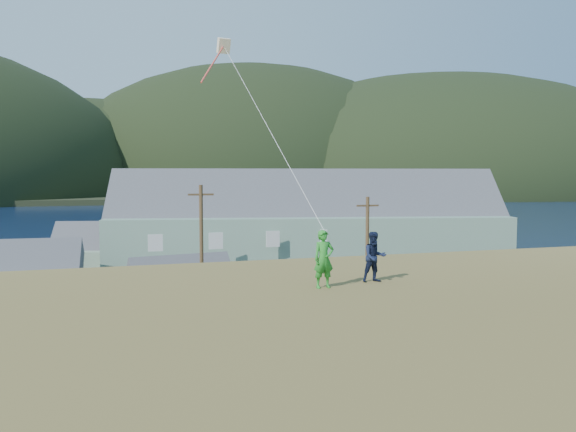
{
  "coord_description": "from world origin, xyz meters",
  "views": [
    {
      "loc": [
        -4.26,
        -33.4,
        10.48
      ],
      "look_at": [
        2.25,
        -11.37,
        8.8
      ],
      "focal_mm": 35.0,
      "sensor_mm": 36.0,
      "label": 1
    }
  ],
  "objects_px": {
    "wharf": "(109,255)",
    "kite_flyer_green": "(324,259)",
    "shed_palegreen_near": "(22,277)",
    "shed_palegreen_far": "(110,254)",
    "shed_white": "(183,292)",
    "lodge": "(308,229)",
    "kite_flyer_navy": "(374,257)"
  },
  "relations": [
    {
      "from": "wharf",
      "to": "kite_flyer_green",
      "type": "relative_size",
      "value": 15.4
    },
    {
      "from": "wharf",
      "to": "shed_palegreen_near",
      "type": "height_order",
      "value": "shed_palegreen_near"
    },
    {
      "from": "shed_palegreen_far",
      "to": "kite_flyer_green",
      "type": "relative_size",
      "value": 6.99
    },
    {
      "from": "shed_white",
      "to": "shed_palegreen_far",
      "type": "relative_size",
      "value": 0.67
    },
    {
      "from": "shed_palegreen_near",
      "to": "shed_white",
      "type": "bearing_deg",
      "value": -32.84
    },
    {
      "from": "lodge",
      "to": "kite_flyer_green",
      "type": "distance_m",
      "value": 39.23
    },
    {
      "from": "wharf",
      "to": "lodge",
      "type": "relative_size",
      "value": 0.66
    },
    {
      "from": "kite_flyer_green",
      "to": "kite_flyer_navy",
      "type": "bearing_deg",
      "value": 9.42
    },
    {
      "from": "wharf",
      "to": "shed_white",
      "type": "relative_size",
      "value": 3.29
    },
    {
      "from": "lodge",
      "to": "wharf",
      "type": "bearing_deg",
      "value": 144.13
    },
    {
      "from": "wharf",
      "to": "kite_flyer_navy",
      "type": "xyz_separation_m",
      "value": [
        9.11,
        -57.82,
        7.52
      ]
    },
    {
      "from": "shed_palegreen_far",
      "to": "kite_flyer_navy",
      "type": "bearing_deg",
      "value": -64.98
    },
    {
      "from": "lodge",
      "to": "kite_flyer_green",
      "type": "bearing_deg",
      "value": -96.2
    },
    {
      "from": "shed_white",
      "to": "shed_palegreen_far",
      "type": "xyz_separation_m",
      "value": [
        -5.27,
        17.16,
        0.54
      ]
    },
    {
      "from": "shed_palegreen_far",
      "to": "kite_flyer_green",
      "type": "height_order",
      "value": "kite_flyer_green"
    },
    {
      "from": "kite_flyer_green",
      "to": "kite_flyer_navy",
      "type": "height_order",
      "value": "kite_flyer_green"
    },
    {
      "from": "shed_palegreen_near",
      "to": "kite_flyer_green",
      "type": "relative_size",
      "value": 5.42
    },
    {
      "from": "wharf",
      "to": "shed_palegreen_near",
      "type": "relative_size",
      "value": 2.84
    },
    {
      "from": "shed_palegreen_far",
      "to": "kite_flyer_green",
      "type": "bearing_deg",
      "value": -67.48
    },
    {
      "from": "wharf",
      "to": "shed_palegreen_far",
      "type": "xyz_separation_m",
      "value": [
        0.43,
        -16.49,
        2.31
      ]
    },
    {
      "from": "shed_white",
      "to": "shed_palegreen_near",
      "type": "bearing_deg",
      "value": 134.51
    },
    {
      "from": "shed_palegreen_near",
      "to": "wharf",
      "type": "bearing_deg",
      "value": 79.39
    },
    {
      "from": "shed_palegreen_far",
      "to": "kite_flyer_navy",
      "type": "xyz_separation_m",
      "value": [
        8.68,
        -41.32,
        5.22
      ]
    },
    {
      "from": "lodge",
      "to": "shed_palegreen_far",
      "type": "distance_m",
      "value": 19.49
    },
    {
      "from": "shed_palegreen_near",
      "to": "shed_white",
      "type": "xyz_separation_m",
      "value": [
        11.71,
        -8.39,
        -0.22
      ]
    },
    {
      "from": "shed_white",
      "to": "kite_flyer_green",
      "type": "distance_m",
      "value": 25.29
    },
    {
      "from": "shed_white",
      "to": "lodge",
      "type": "bearing_deg",
      "value": 33.26
    },
    {
      "from": "wharf",
      "to": "lodge",
      "type": "bearing_deg",
      "value": -47.44
    },
    {
      "from": "shed_white",
      "to": "kite_flyer_navy",
      "type": "relative_size",
      "value": 5.11
    },
    {
      "from": "shed_palegreen_near",
      "to": "kite_flyer_green",
      "type": "distance_m",
      "value": 35.98
    },
    {
      "from": "shed_palegreen_near",
      "to": "kite_flyer_green",
      "type": "height_order",
      "value": "kite_flyer_green"
    },
    {
      "from": "shed_palegreen_far",
      "to": "kite_flyer_navy",
      "type": "distance_m",
      "value": 42.55
    }
  ]
}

